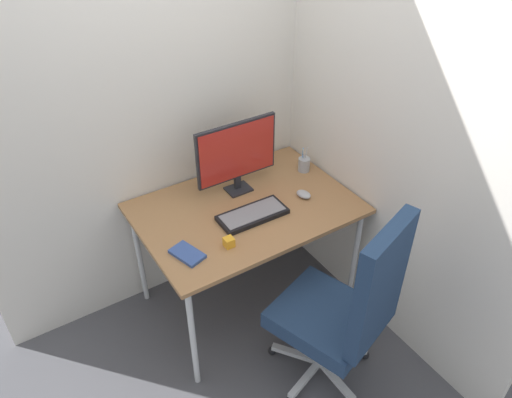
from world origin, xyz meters
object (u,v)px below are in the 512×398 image
(keyboard, at_px, (253,215))
(notebook, at_px, (187,254))
(mouse, at_px, (304,194))
(desk_clamp_accessory, at_px, (229,242))
(office_chair, at_px, (346,308))
(pen_holder, at_px, (304,164))
(monitor, at_px, (237,153))

(keyboard, relative_size, notebook, 2.22)
(keyboard, height_order, mouse, mouse)
(desk_clamp_accessory, bearing_deg, mouse, 13.34)
(office_chair, bearing_deg, keyboard, 99.80)
(desk_clamp_accessory, bearing_deg, pen_holder, 25.82)
(office_chair, relative_size, mouse, 12.41)
(pen_holder, distance_m, notebook, 1.01)
(pen_holder, relative_size, desk_clamp_accessory, 3.18)
(pen_holder, height_order, desk_clamp_accessory, pen_holder)
(keyboard, relative_size, mouse, 4.15)
(keyboard, height_order, notebook, keyboard)
(pen_holder, bearing_deg, monitor, 174.19)
(notebook, distance_m, desk_clamp_accessory, 0.22)
(pen_holder, bearing_deg, keyboard, -156.80)
(keyboard, bearing_deg, pen_holder, 23.20)
(pen_holder, bearing_deg, mouse, -127.20)
(mouse, xyz_separation_m, notebook, (-0.79, -0.09, -0.01))
(pen_holder, relative_size, notebook, 0.94)
(keyboard, distance_m, pen_holder, 0.57)
(keyboard, xyz_separation_m, mouse, (0.35, -0.00, 0.00))
(office_chair, distance_m, keyboard, 0.71)
(notebook, bearing_deg, keyboard, -5.67)
(monitor, height_order, desk_clamp_accessory, monitor)
(monitor, xyz_separation_m, pen_holder, (0.46, -0.05, -0.20))
(monitor, xyz_separation_m, mouse, (0.28, -0.27, -0.23))
(office_chair, relative_size, keyboard, 2.99)
(office_chair, height_order, notebook, office_chair)
(office_chair, xyz_separation_m, pen_holder, (0.40, 0.90, 0.22))
(mouse, height_order, desk_clamp_accessory, desk_clamp_accessory)
(monitor, xyz_separation_m, notebook, (-0.51, -0.36, -0.24))
(keyboard, bearing_deg, mouse, -0.47)
(keyboard, bearing_deg, desk_clamp_accessory, -148.69)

